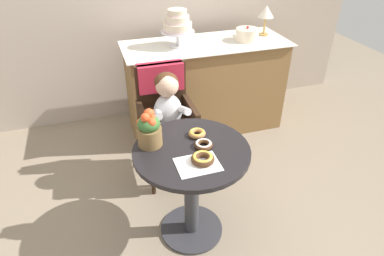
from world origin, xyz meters
The scene contains 13 objects.
ground_plane centered at (0.00, 0.00, 0.00)m, with size 8.00×8.00×0.00m, color gray.
cafe_table centered at (0.00, 0.00, 0.51)m, with size 0.72×0.72×0.72m.
wicker_chair centered at (0.00, 0.72, 0.64)m, with size 0.42×0.45×0.95m.
seated_child centered at (0.00, 0.57, 0.68)m, with size 0.27×0.32×0.73m.
paper_napkin centered at (-0.01, -0.15, 0.72)m, with size 0.25×0.19×0.00m, color white.
donut_front centered at (0.02, -0.14, 0.74)m, with size 0.14×0.14×0.04m.
donut_mid centered at (0.08, 0.00, 0.74)m, with size 0.11×0.11×0.03m.
donut_side centered at (0.08, 0.13, 0.74)m, with size 0.11×0.11×0.03m.
flower_vase centered at (-0.23, 0.12, 0.83)m, with size 0.15×0.15×0.24m.
display_counter centered at (0.55, 1.30, 0.45)m, with size 1.56×0.62×0.90m.
tiered_cake_stand centered at (0.28, 1.30, 1.10)m, with size 0.30×0.30×0.33m.
round_layer_cake centered at (0.94, 1.26, 0.96)m, with size 0.21×0.21×0.14m.
table_lamp centered at (1.17, 1.36, 1.12)m, with size 0.15×0.15×0.28m.
Camera 1 is at (-0.49, -1.56, 1.93)m, focal length 31.39 mm.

